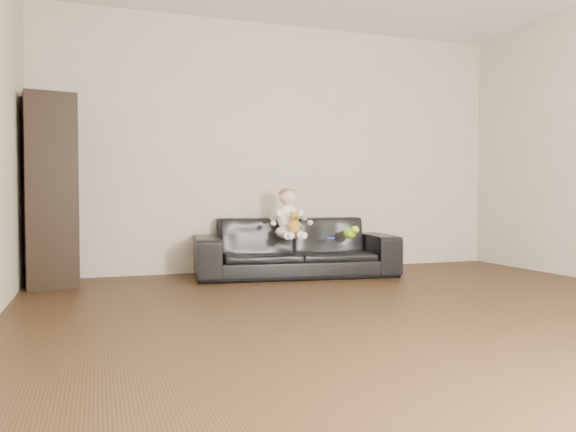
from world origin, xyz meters
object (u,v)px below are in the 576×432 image
object	(u,v)px
sofa	(295,247)
baby	(288,216)
cabinet	(49,191)
toy_green	(350,233)
teddy_bear	(295,223)
toy_rattle	(349,235)
toy_blue_disc	(330,238)

from	to	relation	value
sofa	baby	size ratio (longest dim) A/B	3.96
cabinet	toy_green	xyz separation A→B (m)	(2.71, -0.36, -0.40)
teddy_bear	toy_green	size ratio (longest dim) A/B	1.44
cabinet	toy_rattle	distance (m)	2.75
baby	cabinet	bearing A→B (deg)	-172.48
sofa	baby	distance (m)	0.34
toy_green	baby	bearing A→B (deg)	164.85
toy_rattle	teddy_bear	bearing A→B (deg)	179.31
baby	teddy_bear	distance (m)	0.16
toy_green	teddy_bear	bearing A→B (deg)	179.36
sofa	cabinet	distance (m)	2.31
teddy_bear	toy_rattle	bearing A→B (deg)	12.04
cabinet	toy_green	bearing A→B (deg)	-16.87
toy_blue_disc	sofa	bearing A→B (deg)	146.04
cabinet	toy_green	distance (m)	2.76
cabinet	toy_rattle	xyz separation A→B (m)	(2.69, -0.36, -0.41)
toy_green	toy_rattle	bearing A→B (deg)	-178.60
toy_green	toy_blue_disc	world-z (taller)	toy_green
cabinet	baby	bearing A→B (deg)	-14.79
sofa	toy_rattle	distance (m)	0.54
teddy_bear	toy_rattle	xyz separation A→B (m)	(0.55, -0.01, -0.13)
toy_green	toy_rattle	distance (m)	0.02
cabinet	toy_rattle	bearing A→B (deg)	-16.92
toy_blue_disc	teddy_bear	bearing A→B (deg)	-170.73
teddy_bear	toy_green	xyz separation A→B (m)	(0.57, -0.01, -0.11)
sofa	teddy_bear	distance (m)	0.37
teddy_bear	toy_blue_disc	world-z (taller)	teddy_bear
teddy_bear	sofa	bearing A→B (deg)	81.99
toy_green	sofa	bearing A→B (deg)	150.64
teddy_bear	toy_blue_disc	size ratio (longest dim) A/B	2.18
sofa	toy_blue_disc	size ratio (longest dim) A/B	20.33
teddy_bear	toy_green	bearing A→B (deg)	12.09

